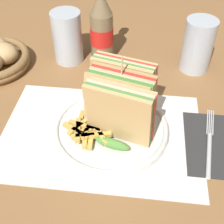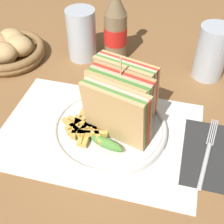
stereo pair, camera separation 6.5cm
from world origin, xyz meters
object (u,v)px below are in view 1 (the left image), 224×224
(fork, at_px, (209,148))
(glass_near, at_px, (197,48))
(glass_far, at_px, (68,40))
(club_sandwich, at_px, (121,101))
(plate_main, at_px, (111,129))
(coke_bottle_near, at_px, (102,29))

(fork, relative_size, glass_near, 1.36)
(fork, bearing_deg, glass_near, 99.80)
(glass_far, bearing_deg, club_sandwich, -56.45)
(plate_main, bearing_deg, glass_near, 53.56)
(plate_main, xyz_separation_m, fork, (0.20, -0.03, -0.00))
(coke_bottle_near, bearing_deg, plate_main, -78.35)
(plate_main, height_order, fork, plate_main)
(coke_bottle_near, bearing_deg, glass_near, -3.57)
(fork, distance_m, glass_far, 0.46)
(plate_main, bearing_deg, club_sandwich, 28.45)
(club_sandwich, xyz_separation_m, fork, (0.18, -0.04, -0.07))
(glass_near, relative_size, glass_far, 1.00)
(coke_bottle_near, distance_m, glass_near, 0.25)
(club_sandwich, relative_size, glass_near, 1.32)
(glass_near, bearing_deg, coke_bottle_near, 176.43)
(coke_bottle_near, relative_size, glass_far, 1.55)
(plate_main, xyz_separation_m, coke_bottle_near, (-0.06, 0.27, 0.08))
(glass_far, bearing_deg, plate_main, -60.73)
(fork, xyz_separation_m, glass_near, (-0.01, 0.29, 0.05))
(coke_bottle_near, height_order, glass_far, coke_bottle_near)
(plate_main, bearing_deg, fork, -7.77)
(plate_main, distance_m, fork, 0.20)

